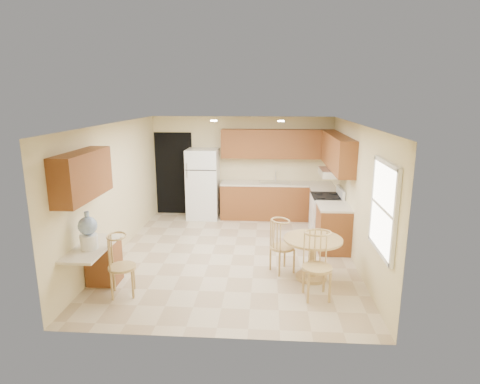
# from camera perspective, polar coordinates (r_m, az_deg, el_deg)

# --- Properties ---
(floor) EXTENTS (5.50, 5.50, 0.00)m
(floor) POSITION_cam_1_polar(r_m,az_deg,el_deg) (7.85, -0.98, -8.89)
(floor) COLOR #C3AF8D
(floor) RESTS_ON ground
(ceiling) EXTENTS (4.50, 5.50, 0.02)m
(ceiling) POSITION_cam_1_polar(r_m,az_deg,el_deg) (7.27, -1.06, 9.65)
(ceiling) COLOR white
(ceiling) RESTS_ON wall_back
(wall_back) EXTENTS (4.50, 0.02, 2.50)m
(wall_back) POSITION_cam_1_polar(r_m,az_deg,el_deg) (10.15, 0.31, 3.64)
(wall_back) COLOR beige
(wall_back) RESTS_ON floor
(wall_front) EXTENTS (4.50, 0.02, 2.50)m
(wall_front) POSITION_cam_1_polar(r_m,az_deg,el_deg) (4.84, -3.82, -7.56)
(wall_front) COLOR beige
(wall_front) RESTS_ON floor
(wall_left) EXTENTS (0.02, 5.50, 2.50)m
(wall_left) POSITION_cam_1_polar(r_m,az_deg,el_deg) (7.97, -17.36, 0.28)
(wall_left) COLOR beige
(wall_left) RESTS_ON floor
(wall_right) EXTENTS (0.02, 5.50, 2.50)m
(wall_right) POSITION_cam_1_polar(r_m,az_deg,el_deg) (7.61, 16.12, -0.25)
(wall_right) COLOR beige
(wall_right) RESTS_ON floor
(doorway) EXTENTS (0.90, 0.02, 2.10)m
(doorway) POSITION_cam_1_polar(r_m,az_deg,el_deg) (10.42, -9.36, 2.60)
(doorway) COLOR black
(doorway) RESTS_ON floor
(base_cab_back) EXTENTS (2.75, 0.60, 0.87)m
(base_cab_back) POSITION_cam_1_polar(r_m,az_deg,el_deg) (10.01, 5.20, -1.33)
(base_cab_back) COLOR brown
(base_cab_back) RESTS_ON floor
(counter_back) EXTENTS (2.75, 0.63, 0.04)m
(counter_back) POSITION_cam_1_polar(r_m,az_deg,el_deg) (9.91, 5.25, 1.22)
(counter_back) COLOR beige
(counter_back) RESTS_ON base_cab_back
(base_cab_right_a) EXTENTS (0.60, 0.59, 0.87)m
(base_cab_right_a) POSITION_cam_1_polar(r_m,az_deg,el_deg) (9.53, 11.75, -2.33)
(base_cab_right_a) COLOR brown
(base_cab_right_a) RESTS_ON floor
(counter_right_a) EXTENTS (0.63, 0.59, 0.04)m
(counter_right_a) POSITION_cam_1_polar(r_m,az_deg,el_deg) (9.41, 11.88, 0.33)
(counter_right_a) COLOR beige
(counter_right_a) RESTS_ON base_cab_right_a
(base_cab_right_b) EXTENTS (0.60, 0.80, 0.87)m
(base_cab_right_b) POSITION_cam_1_polar(r_m,az_deg,el_deg) (8.15, 13.10, -5.12)
(base_cab_right_b) COLOR brown
(base_cab_right_b) RESTS_ON floor
(counter_right_b) EXTENTS (0.63, 0.80, 0.04)m
(counter_right_b) POSITION_cam_1_polar(r_m,az_deg,el_deg) (8.02, 13.27, -2.03)
(counter_right_b) COLOR beige
(counter_right_b) RESTS_ON base_cab_right_b
(upper_cab_back) EXTENTS (2.75, 0.33, 0.70)m
(upper_cab_back) POSITION_cam_1_polar(r_m,az_deg,el_deg) (9.88, 5.36, 6.83)
(upper_cab_back) COLOR brown
(upper_cab_back) RESTS_ON wall_back
(upper_cab_right) EXTENTS (0.33, 2.42, 0.70)m
(upper_cab_right) POSITION_cam_1_polar(r_m,az_deg,el_deg) (8.64, 13.65, 5.55)
(upper_cab_right) COLOR brown
(upper_cab_right) RESTS_ON wall_right
(upper_cab_left) EXTENTS (0.33, 1.40, 0.70)m
(upper_cab_left) POSITION_cam_1_polar(r_m,az_deg,el_deg) (6.35, -21.47, 2.23)
(upper_cab_left) COLOR brown
(upper_cab_left) RESTS_ON wall_left
(sink) EXTENTS (0.78, 0.44, 0.01)m
(sink) POSITION_cam_1_polar(r_m,az_deg,el_deg) (9.90, 5.11, 1.34)
(sink) COLOR silver
(sink) RESTS_ON counter_back
(range_hood) EXTENTS (0.50, 0.76, 0.14)m
(range_hood) POSITION_cam_1_polar(r_m,az_deg,el_deg) (8.66, 12.98, 2.72)
(range_hood) COLOR silver
(range_hood) RESTS_ON upper_cab_right
(desk_pedestal) EXTENTS (0.48, 0.42, 0.72)m
(desk_pedestal) POSITION_cam_1_polar(r_m,az_deg,el_deg) (6.98, -18.79, -9.39)
(desk_pedestal) COLOR brown
(desk_pedestal) RESTS_ON floor
(desk_top) EXTENTS (0.50, 1.20, 0.04)m
(desk_top) POSITION_cam_1_polar(r_m,az_deg,el_deg) (6.52, -20.32, -7.47)
(desk_top) COLOR beige
(desk_top) RESTS_ON desk_pedestal
(window) EXTENTS (0.06, 1.12, 1.30)m
(window) POSITION_cam_1_polar(r_m,az_deg,el_deg) (5.80, 19.79, -2.17)
(window) COLOR white
(window) RESTS_ON wall_right
(can_light_a) EXTENTS (0.14, 0.14, 0.02)m
(can_light_a) POSITION_cam_1_polar(r_m,az_deg,el_deg) (8.52, -3.76, 10.09)
(can_light_a) COLOR white
(can_light_a) RESTS_ON ceiling
(can_light_b) EXTENTS (0.14, 0.14, 0.02)m
(can_light_b) POSITION_cam_1_polar(r_m,az_deg,el_deg) (8.45, 5.84, 10.02)
(can_light_b) COLOR white
(can_light_b) RESTS_ON ceiling
(refrigerator) EXTENTS (0.76, 0.74, 1.73)m
(refrigerator) POSITION_cam_1_polar(r_m,az_deg,el_deg) (9.98, -5.28, 1.17)
(refrigerator) COLOR white
(refrigerator) RESTS_ON floor
(stove) EXTENTS (0.65, 0.76, 1.09)m
(stove) POSITION_cam_1_polar(r_m,az_deg,el_deg) (8.87, 12.17, -3.31)
(stove) COLOR white
(stove) RESTS_ON floor
(dining_table) EXTENTS (0.97, 0.97, 0.72)m
(dining_table) POSITION_cam_1_polar(r_m,az_deg,el_deg) (6.81, 10.26, -8.45)
(dining_table) COLOR tan
(dining_table) RESTS_ON floor
(chair_table_a) EXTENTS (0.41, 0.53, 0.94)m
(chair_table_a) POSITION_cam_1_polar(r_m,az_deg,el_deg) (6.88, 6.10, -7.13)
(chair_table_a) COLOR tan
(chair_table_a) RESTS_ON floor
(chair_table_b) EXTENTS (0.45, 0.45, 1.02)m
(chair_table_b) POSITION_cam_1_polar(r_m,az_deg,el_deg) (6.07, 11.08, -9.72)
(chair_table_b) COLOR tan
(chair_table_b) RESTS_ON floor
(chair_desk) EXTENTS (0.42, 0.55, 0.95)m
(chair_desk) POSITION_cam_1_polar(r_m,az_deg,el_deg) (6.33, -16.78, -9.46)
(chair_desk) COLOR tan
(chair_desk) RESTS_ON floor
(water_crock) EXTENTS (0.28, 0.28, 0.57)m
(water_crock) POSITION_cam_1_polar(r_m,az_deg,el_deg) (6.36, -20.78, -5.34)
(water_crock) COLOR white
(water_crock) RESTS_ON desk_top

